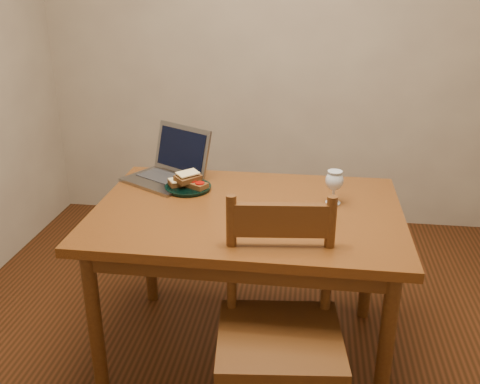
# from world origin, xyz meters

# --- Properties ---
(floor) EXTENTS (3.20, 3.20, 0.02)m
(floor) POSITION_xyz_m (0.00, 0.00, -0.01)
(floor) COLOR black
(floor) RESTS_ON ground
(back_wall) EXTENTS (3.20, 0.02, 2.60)m
(back_wall) POSITION_xyz_m (0.00, 1.61, 1.30)
(back_wall) COLOR gray
(back_wall) RESTS_ON floor
(front_wall) EXTENTS (3.20, 0.02, 2.60)m
(front_wall) POSITION_xyz_m (0.00, -1.61, 1.30)
(front_wall) COLOR gray
(front_wall) RESTS_ON floor
(table) EXTENTS (1.30, 0.90, 0.74)m
(table) POSITION_xyz_m (-0.02, 0.04, 0.65)
(table) COLOR #43230B
(table) RESTS_ON floor
(chair) EXTENTS (0.49, 0.47, 0.47)m
(chair) POSITION_xyz_m (0.16, -0.41, 0.51)
(chair) COLOR #41220D
(chair) RESTS_ON floor
(plate) EXTENTS (0.21, 0.21, 0.02)m
(plate) POSITION_xyz_m (-0.31, 0.22, 0.75)
(plate) COLOR black
(plate) RESTS_ON table
(sandwich_cheese) EXTENTS (0.13, 0.11, 0.03)m
(sandwich_cheese) POSITION_xyz_m (-0.35, 0.23, 0.78)
(sandwich_cheese) COLOR #381E0C
(sandwich_cheese) RESTS_ON plate
(sandwich_tomato) EXTENTS (0.12, 0.11, 0.03)m
(sandwich_tomato) POSITION_xyz_m (-0.27, 0.21, 0.77)
(sandwich_tomato) COLOR #381E0C
(sandwich_tomato) RESTS_ON plate
(sandwich_top) EXTENTS (0.13, 0.13, 0.04)m
(sandwich_top) POSITION_xyz_m (-0.31, 0.23, 0.80)
(sandwich_top) COLOR #381E0C
(sandwich_top) RESTS_ON plate
(milk_glass) EXTENTS (0.08, 0.08, 0.15)m
(milk_glass) POSITION_xyz_m (0.35, 0.15, 0.82)
(milk_glass) COLOR white
(milk_glass) RESTS_ON table
(laptop) EXTENTS (0.45, 0.44, 0.24)m
(laptop) POSITION_xyz_m (-0.43, 0.36, 0.80)
(laptop) COLOR slate
(laptop) RESTS_ON table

